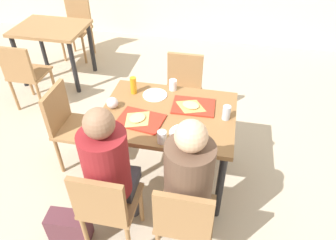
% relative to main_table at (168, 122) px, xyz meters
% --- Properties ---
extents(ground_plane, '(10.00, 10.00, 0.02)m').
position_rel_main_table_xyz_m(ground_plane, '(0.00, 0.00, -0.67)').
color(ground_plane, '#B7A893').
extents(main_table, '(1.12, 0.85, 0.76)m').
position_rel_main_table_xyz_m(main_table, '(0.00, 0.00, 0.00)').
color(main_table, olive).
rests_on(main_table, ground_plane).
extents(chair_near_left, '(0.40, 0.40, 0.86)m').
position_rel_main_table_xyz_m(chair_near_left, '(-0.28, -0.81, -0.16)').
color(chair_near_left, '#9E7247').
rests_on(chair_near_left, ground_plane).
extents(chair_near_right, '(0.40, 0.40, 0.86)m').
position_rel_main_table_xyz_m(chair_near_right, '(0.28, -0.81, -0.16)').
color(chair_near_right, '#9E7247').
rests_on(chair_near_right, ground_plane).
extents(chair_far_side, '(0.40, 0.40, 0.86)m').
position_rel_main_table_xyz_m(chair_far_side, '(0.00, 0.81, -0.16)').
color(chair_far_side, '#9E7247').
rests_on(chair_far_side, ground_plane).
extents(chair_left_end, '(0.40, 0.40, 0.86)m').
position_rel_main_table_xyz_m(chair_left_end, '(-0.95, 0.00, -0.16)').
color(chair_left_end, '#9E7247').
rests_on(chair_left_end, ground_plane).
extents(person_in_red, '(0.32, 0.42, 1.27)m').
position_rel_main_table_xyz_m(person_in_red, '(-0.28, -0.67, 0.09)').
color(person_in_red, '#383842').
rests_on(person_in_red, ground_plane).
extents(person_in_brown_jacket, '(0.32, 0.42, 1.27)m').
position_rel_main_table_xyz_m(person_in_brown_jacket, '(0.28, -0.67, 0.09)').
color(person_in_brown_jacket, '#383842').
rests_on(person_in_brown_jacket, ground_plane).
extents(tray_red_near, '(0.39, 0.31, 0.02)m').
position_rel_main_table_xyz_m(tray_red_near, '(-0.20, -0.15, 0.11)').
color(tray_red_near, red).
rests_on(tray_red_near, main_table).
extents(tray_red_far, '(0.37, 0.27, 0.02)m').
position_rel_main_table_xyz_m(tray_red_far, '(0.20, 0.13, 0.11)').
color(tray_red_far, red).
rests_on(tray_red_far, main_table).
extents(paper_plate_center, '(0.22, 0.22, 0.01)m').
position_rel_main_table_xyz_m(paper_plate_center, '(-0.17, 0.23, 0.11)').
color(paper_plate_center, white).
rests_on(paper_plate_center, main_table).
extents(paper_plate_near_edge, '(0.22, 0.22, 0.01)m').
position_rel_main_table_xyz_m(paper_plate_near_edge, '(0.17, -0.23, 0.11)').
color(paper_plate_near_edge, white).
rests_on(paper_plate_near_edge, main_table).
extents(pizza_slice_a, '(0.25, 0.26, 0.02)m').
position_rel_main_table_xyz_m(pizza_slice_a, '(-0.22, -0.15, 0.13)').
color(pizza_slice_a, '#DBAD60').
rests_on(pizza_slice_a, tray_red_near).
extents(pizza_slice_b, '(0.25, 0.22, 0.02)m').
position_rel_main_table_xyz_m(pizza_slice_b, '(0.18, 0.11, 0.13)').
color(pizza_slice_b, tan).
rests_on(pizza_slice_b, tray_red_far).
extents(plastic_cup_a, '(0.07, 0.07, 0.10)m').
position_rel_main_table_xyz_m(plastic_cup_a, '(-0.03, 0.36, 0.15)').
color(plastic_cup_a, white).
rests_on(plastic_cup_a, main_table).
extents(plastic_cup_b, '(0.07, 0.07, 0.10)m').
position_rel_main_table_xyz_m(plastic_cup_b, '(0.03, -0.36, 0.15)').
color(plastic_cup_b, white).
rests_on(plastic_cup_b, main_table).
extents(soda_can, '(0.07, 0.07, 0.12)m').
position_rel_main_table_xyz_m(soda_can, '(0.48, 0.02, 0.16)').
color(soda_can, '#B7BCC6').
rests_on(soda_can, main_table).
extents(condiment_bottle, '(0.06, 0.06, 0.16)m').
position_rel_main_table_xyz_m(condiment_bottle, '(-0.37, 0.23, 0.18)').
color(condiment_bottle, orange).
rests_on(condiment_bottle, main_table).
extents(foil_bundle, '(0.10, 0.10, 0.10)m').
position_rel_main_table_xyz_m(foil_bundle, '(-0.48, -0.02, 0.15)').
color(foil_bundle, silver).
rests_on(foil_bundle, main_table).
extents(handbag, '(0.33, 0.18, 0.28)m').
position_rel_main_table_xyz_m(handbag, '(-0.63, -0.82, -0.52)').
color(handbag, '#592D38').
rests_on(handbag, ground_plane).
extents(background_table, '(0.90, 0.70, 0.76)m').
position_rel_main_table_xyz_m(background_table, '(-1.87, 1.49, -0.03)').
color(background_table, '#9E7247').
rests_on(background_table, ground_plane).
extents(background_chair_near, '(0.40, 0.40, 0.86)m').
position_rel_main_table_xyz_m(background_chair_near, '(-1.87, 0.76, -0.16)').
color(background_chair_near, '#9E7247').
rests_on(background_chair_near, ground_plane).
extents(background_chair_far, '(0.40, 0.40, 0.86)m').
position_rel_main_table_xyz_m(background_chair_far, '(-1.87, 2.22, -0.16)').
color(background_chair_far, '#9E7247').
rests_on(background_chair_far, ground_plane).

